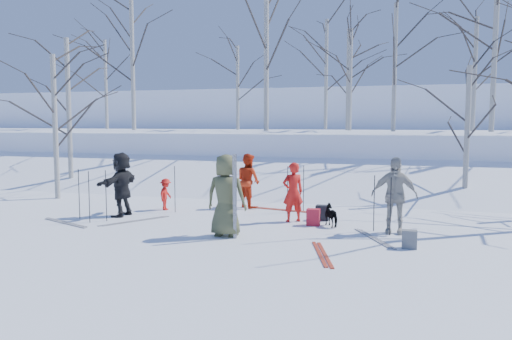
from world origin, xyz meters
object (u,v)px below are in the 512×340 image
(skier_red_north, at_px, (293,192))
(skier_red_seated, at_px, (166,194))
(skier_cream_east, at_px, (394,195))
(skier_redor_behind, at_px, (248,181))
(skier_grey_west, at_px, (121,184))
(dog, at_px, (333,215))
(backpack_dark, at_px, (322,213))
(skier_olive_center, at_px, (226,195))
(backpack_red, at_px, (313,217))
(backpack_grey, at_px, (409,239))

(skier_red_north, relative_size, skier_red_seated, 1.66)
(skier_red_seated, bearing_deg, skier_cream_east, -103.80)
(skier_redor_behind, relative_size, skier_red_seated, 1.76)
(skier_cream_east, height_order, skier_grey_west, skier_cream_east)
(skier_grey_west, height_order, dog, skier_grey_west)
(skier_red_north, relative_size, backpack_dark, 3.88)
(skier_olive_center, height_order, skier_red_north, skier_olive_center)
(skier_grey_west, distance_m, backpack_dark, 5.55)
(backpack_red, relative_size, backpack_dark, 1.05)
(skier_redor_behind, distance_m, skier_red_seated, 2.50)
(skier_red_seated, bearing_deg, backpack_grey, -113.95)
(skier_red_north, height_order, dog, skier_red_north)
(skier_red_seated, distance_m, backpack_dark, 4.70)
(skier_grey_west, bearing_deg, backpack_dark, 102.55)
(backpack_red, bearing_deg, dog, 6.75)
(dog, bearing_deg, skier_red_north, -52.11)
(skier_redor_behind, relative_size, skier_cream_east, 0.92)
(skier_olive_center, xyz_separation_m, dog, (2.18, 1.78, -0.66))
(skier_grey_west, relative_size, backpack_grey, 4.66)
(skier_red_north, xyz_separation_m, dog, (1.08, -0.29, -0.50))
(skier_olive_center, bearing_deg, skier_cream_east, -160.28)
(skier_red_seated, bearing_deg, skier_grey_west, 146.20)
(skier_red_seated, xyz_separation_m, skier_cream_east, (6.52, -1.29, 0.43))
(skier_redor_behind, xyz_separation_m, backpack_grey, (4.66, -3.82, -0.63))
(skier_olive_center, relative_size, backpack_dark, 4.69)
(skier_redor_behind, distance_m, skier_cream_east, 4.96)
(backpack_grey, xyz_separation_m, backpack_dark, (-2.18, 2.45, 0.01))
(skier_olive_center, bearing_deg, dog, -141.95)
(skier_redor_behind, height_order, dog, skier_redor_behind)
(skier_red_seated, height_order, backpack_red, skier_red_seated)
(backpack_red, bearing_deg, backpack_grey, -36.84)
(skier_red_north, relative_size, backpack_grey, 4.08)
(skier_red_north, xyz_separation_m, skier_red_seated, (-3.97, 0.63, -0.31))
(skier_redor_behind, bearing_deg, backpack_red, 174.70)
(backpack_red, bearing_deg, skier_cream_east, -9.48)
(skier_grey_west, distance_m, dog, 5.81)
(backpack_red, bearing_deg, skier_red_seated, 168.04)
(skier_redor_behind, distance_m, backpack_dark, 2.91)
(skier_olive_center, height_order, skier_grey_west, skier_olive_center)
(backpack_grey, distance_m, backpack_dark, 3.27)
(skier_olive_center, xyz_separation_m, backpack_dark, (1.82, 2.45, -0.74))
(dog, relative_size, backpack_red, 1.56)
(backpack_grey, bearing_deg, skier_cream_east, 103.85)
(skier_olive_center, relative_size, backpack_red, 4.46)
(skier_red_seated, xyz_separation_m, dog, (5.04, -0.91, -0.19))
(skier_cream_east, distance_m, backpack_red, 2.09)
(backpack_red, relative_size, backpack_grey, 1.11)
(skier_olive_center, distance_m, backpack_grey, 4.06)
(backpack_red, distance_m, backpack_dark, 0.74)
(skier_cream_east, distance_m, dog, 1.64)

